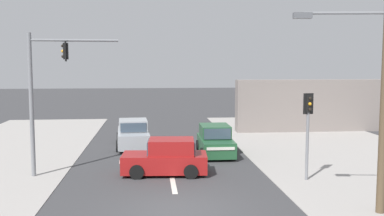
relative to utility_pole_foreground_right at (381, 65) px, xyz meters
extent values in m
plane|color=#3A3A3D|center=(-6.23, 0.87, -4.72)|extent=(140.00, 140.00, 0.00)
cube|color=silver|center=(-6.23, 3.87, -4.72)|extent=(0.20, 2.40, 0.01)
cube|color=silver|center=(-6.23, 8.87, -4.72)|extent=(0.20, 2.40, 0.01)
cylinder|color=slate|center=(-1.14, 0.14, 1.57)|extent=(2.59, 0.41, 0.09)
cube|color=#595B60|center=(-2.43, 0.30, 1.50)|extent=(0.59, 0.35, 0.18)
cylinder|color=slate|center=(-12.03, 5.78, -1.72)|extent=(0.18, 0.18, 6.00)
cylinder|color=slate|center=(-10.23, 5.93, 0.98)|extent=(3.60, 0.42, 0.11)
cube|color=black|center=(-10.59, 5.90, 0.53)|extent=(0.22, 0.28, 0.68)
cube|color=black|center=(-10.59, 5.90, 0.53)|extent=(0.08, 0.44, 0.84)
sphere|color=black|center=(-10.71, 5.89, 0.75)|extent=(0.13, 0.13, 0.13)
sphere|color=orange|center=(-10.71, 5.89, 0.53)|extent=(0.13, 0.13, 0.13)
sphere|color=black|center=(-10.71, 5.89, 0.31)|extent=(0.13, 0.13, 0.13)
cylinder|color=slate|center=(-0.80, 4.09, -3.32)|extent=(0.12, 0.12, 2.80)
cube|color=black|center=(-0.80, 4.09, -1.58)|extent=(0.30, 0.25, 0.68)
cube|color=black|center=(-0.80, 4.09, -1.58)|extent=(0.44, 0.13, 0.84)
sphere|color=black|center=(-0.77, 3.97, -1.36)|extent=(0.13, 0.13, 0.13)
sphere|color=orange|center=(-0.77, 3.97, -1.58)|extent=(0.13, 0.13, 0.13)
sphere|color=black|center=(-0.77, 3.97, -1.80)|extent=(0.13, 0.13, 0.13)
cube|color=gray|center=(4.77, 16.87, -2.92)|extent=(12.00, 1.00, 3.60)
cube|color=maroon|center=(-6.52, 5.64, -4.21)|extent=(3.70, 1.84, 0.76)
cube|color=maroon|center=(-6.22, 5.62, -3.51)|extent=(2.00, 1.61, 0.64)
cube|color=#384756|center=(-7.19, 5.68, -3.51)|extent=(0.15, 1.36, 0.54)
cube|color=#384756|center=(-5.26, 5.55, -3.51)|extent=(0.15, 1.33, 0.51)
cube|color=white|center=(-8.34, 5.76, -4.04)|extent=(0.13, 1.36, 0.14)
cylinder|color=black|center=(-7.69, 4.92, -4.42)|extent=(0.61, 0.22, 0.60)
cylinder|color=black|center=(-7.58, 6.51, -4.42)|extent=(0.61, 0.22, 0.60)
cylinder|color=black|center=(-5.46, 4.76, -4.42)|extent=(0.61, 0.22, 0.60)
cylinder|color=black|center=(-5.35, 6.36, -4.42)|extent=(0.61, 0.22, 0.60)
cube|color=#A3A8AD|center=(-8.09, 12.13, -4.18)|extent=(1.94, 4.29, 0.80)
cube|color=#A3A8AD|center=(-8.09, 12.08, -3.47)|extent=(1.67, 1.99, 0.62)
cube|color=#384756|center=(-8.14, 13.05, -3.47)|extent=(1.44, 0.14, 0.53)
cube|color=#384756|center=(-8.03, 11.11, -3.47)|extent=(1.41, 0.14, 0.50)
cube|color=white|center=(-8.21, 14.24, -4.00)|extent=(1.44, 0.12, 0.14)
cylinder|color=black|center=(-9.02, 13.38, -4.40)|extent=(0.23, 0.65, 0.64)
cylinder|color=black|center=(-7.32, 13.48, -4.40)|extent=(0.23, 0.65, 0.64)
cylinder|color=black|center=(-8.87, 10.78, -4.40)|extent=(0.23, 0.65, 0.64)
cylinder|color=black|center=(-7.17, 10.88, -4.40)|extent=(0.23, 0.65, 0.64)
cube|color=#235633|center=(-3.76, 9.44, -4.21)|extent=(1.63, 3.61, 0.76)
cube|color=#235633|center=(-3.76, 9.74, -3.51)|extent=(1.50, 1.91, 0.64)
cube|color=#384756|center=(-3.76, 8.77, -3.51)|extent=(1.36, 0.07, 0.54)
cube|color=#384756|center=(-3.75, 10.71, -3.51)|extent=(1.33, 0.07, 0.51)
cube|color=white|center=(-3.77, 7.62, -4.04)|extent=(1.36, 0.05, 0.14)
cylinder|color=black|center=(-2.97, 8.32, -4.42)|extent=(0.18, 0.60, 0.60)
cylinder|color=black|center=(-4.57, 8.33, -4.42)|extent=(0.18, 0.60, 0.60)
cylinder|color=black|center=(-2.95, 10.55, -4.42)|extent=(0.18, 0.60, 0.60)
cylinder|color=black|center=(-4.55, 10.56, -4.42)|extent=(0.18, 0.60, 0.60)
camera|label=1|loc=(-7.11, -13.28, 0.07)|focal=42.00mm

